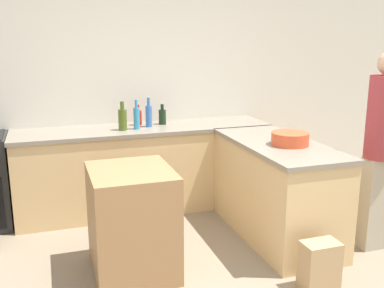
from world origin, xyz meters
The scene contains 12 objects.
wall_back centered at (0.00, 2.43, 1.35)m, with size 8.00×0.06×2.70m.
counter_back centered at (0.00, 2.08, 0.46)m, with size 2.74×0.67×0.92m.
counter_peninsula centered at (1.02, 1.00, 0.46)m, with size 0.69×1.54×0.92m.
island_table centered at (-0.40, 0.75, 0.43)m, with size 0.64×0.73×0.86m.
mixing_bowl centered at (1.07, 0.87, 0.97)m, with size 0.34×0.34×0.11m.
dish_soap_bottle centered at (-0.09, 2.00, 1.04)m, with size 0.06×0.06×0.31m.
water_bottle_blue centered at (0.06, 2.08, 1.04)m, with size 0.07×0.07×0.31m.
hot_sauce_bottle centered at (-0.03, 2.21, 1.01)m, with size 0.08×0.08×0.23m.
wine_bottle_dark centered at (0.23, 2.17, 1.00)m, with size 0.08×0.08×0.22m.
olive_oil_bottle centered at (-0.24, 1.99, 1.04)m, with size 0.09×0.09×0.30m.
person_at_peninsula centered at (1.74, 0.49, 0.96)m, with size 0.29×0.29×1.75m.
paper_bag centered at (0.88, 0.04, 0.19)m, with size 0.28×0.18×0.38m.
Camera 1 is at (-0.99, -2.56, 1.87)m, focal length 42.00 mm.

